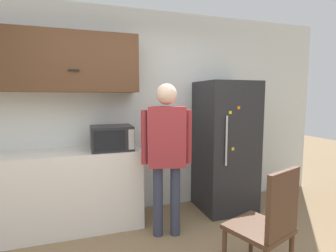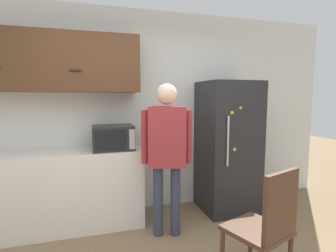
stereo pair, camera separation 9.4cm
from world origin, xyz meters
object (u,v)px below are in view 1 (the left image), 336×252
object	(u,v)px
microwave	(112,138)
person	(167,145)
refrigerator	(225,146)
chair	(269,222)

from	to	relation	value
microwave	person	world-z (taller)	person
microwave	refrigerator	world-z (taller)	refrigerator
person	chair	world-z (taller)	person
microwave	chair	bearing A→B (deg)	-53.23
microwave	refrigerator	distance (m)	1.55
refrigerator	person	bearing A→B (deg)	-155.75
chair	refrigerator	bearing A→B (deg)	-126.45
microwave	person	distance (m)	0.71
microwave	person	size ratio (longest dim) A/B	0.28
microwave	chair	size ratio (longest dim) A/B	0.48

